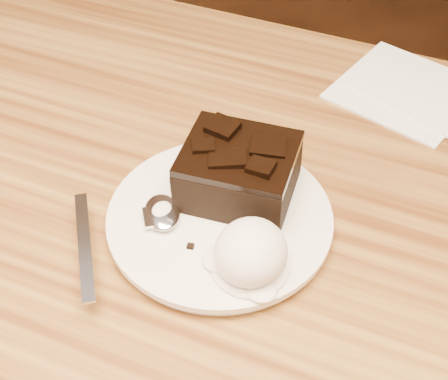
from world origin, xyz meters
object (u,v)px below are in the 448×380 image
at_px(plate, 220,221).
at_px(napkin, 406,90).
at_px(spoon, 162,214).
at_px(brownie, 239,174).
at_px(ice_cream_scoop, 251,252).

bearing_deg(plate, napkin, 67.30).
bearing_deg(napkin, spoon, -118.47).
relative_size(brownie, ice_cream_scoop, 1.54).
xyz_separation_m(ice_cream_scoop, spoon, (-0.09, 0.02, -0.02)).
distance_m(plate, spoon, 0.05).
distance_m(plate, ice_cream_scoop, 0.07).
bearing_deg(napkin, brownie, -114.68).
bearing_deg(plate, ice_cream_scoop, -43.96).
bearing_deg(spoon, brownie, 13.41).
distance_m(brownie, ice_cream_scoop, 0.09).
height_order(plate, brownie, brownie).
distance_m(ice_cream_scoop, spoon, 0.10).
bearing_deg(ice_cream_scoop, napkin, 78.13).
distance_m(brownie, spoon, 0.08).
bearing_deg(brownie, spoon, -131.67).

